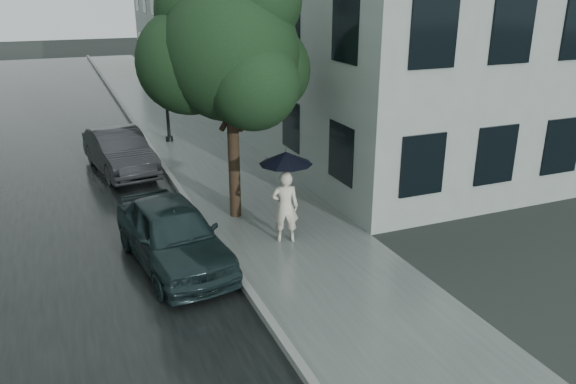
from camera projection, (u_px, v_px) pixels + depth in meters
name	position (u px, v px, depth m)	size (l,w,h in m)	color
ground	(323.00, 280.00, 11.34)	(120.00, 120.00, 0.00)	black
sidewalk	(194.00, 139.00, 21.83)	(3.50, 60.00, 0.01)	slate
kerb_near	(146.00, 141.00, 21.15)	(0.15, 60.00, 0.15)	slate
asphalt_road	(47.00, 153.00, 19.91)	(6.85, 60.00, 0.00)	black
building_near	(254.00, 9.00, 28.66)	(7.02, 36.00, 9.00)	gray
pedestrian	(285.00, 207.00, 12.78)	(0.61, 0.40, 1.68)	beige
umbrella	(286.00, 158.00, 12.42)	(1.36, 1.36, 1.25)	black
street_tree	(229.00, 49.00, 13.18)	(4.27, 3.88, 6.27)	#332619
lamp_post	(159.00, 58.00, 20.38)	(0.83, 0.45, 5.49)	black
car_near	(173.00, 234.00, 11.74)	(1.64, 4.08, 1.39)	black
car_far	(119.00, 151.00, 17.71)	(1.42, 4.08, 1.34)	black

